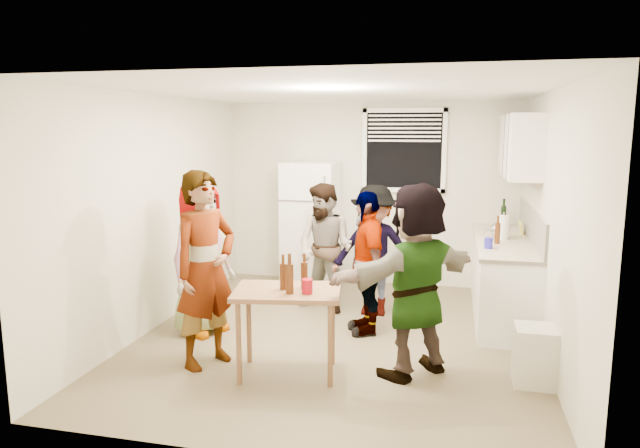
% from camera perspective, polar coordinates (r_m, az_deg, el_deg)
% --- Properties ---
extents(room, '(4.00, 4.50, 2.50)m').
position_cam_1_polar(room, '(6.03, 1.76, -11.31)').
color(room, beige).
rests_on(room, ground).
extents(window, '(1.12, 0.10, 1.06)m').
position_cam_1_polar(window, '(7.76, 8.38, 7.28)').
color(window, white).
rests_on(window, room).
extents(refrigerator, '(0.70, 0.70, 1.70)m').
position_cam_1_polar(refrigerator, '(7.74, -0.90, -0.08)').
color(refrigerator, white).
rests_on(refrigerator, ground).
extents(counter_lower, '(0.60, 2.20, 0.86)m').
position_cam_1_polar(counter_lower, '(6.91, 17.74, -5.27)').
color(counter_lower, white).
rests_on(counter_lower, ground).
extents(countertop, '(0.64, 2.22, 0.04)m').
position_cam_1_polar(countertop, '(6.82, 17.94, -1.61)').
color(countertop, beige).
rests_on(countertop, counter_lower).
extents(backsplash, '(0.03, 2.20, 0.36)m').
position_cam_1_polar(backsplash, '(6.81, 20.41, -0.05)').
color(backsplash, '#B9B3AA').
rests_on(backsplash, countertop).
extents(upper_cabinets, '(0.34, 1.60, 0.70)m').
position_cam_1_polar(upper_cabinets, '(6.91, 19.34, 7.40)').
color(upper_cabinets, white).
rests_on(upper_cabinets, room).
extents(kettle, '(0.30, 0.28, 0.21)m').
position_cam_1_polar(kettle, '(6.87, 17.49, -1.33)').
color(kettle, silver).
rests_on(kettle, countertop).
extents(paper_towel, '(0.13, 0.13, 0.27)m').
position_cam_1_polar(paper_towel, '(6.81, 17.78, -1.45)').
color(paper_towel, white).
rests_on(paper_towel, countertop).
extents(wine_bottle, '(0.07, 0.07, 0.27)m').
position_cam_1_polar(wine_bottle, '(7.67, 17.80, -0.25)').
color(wine_bottle, black).
rests_on(wine_bottle, countertop).
extents(beer_bottle_counter, '(0.06, 0.06, 0.23)m').
position_cam_1_polar(beer_bottle_counter, '(6.53, 17.27, -1.88)').
color(beer_bottle_counter, '#47230C').
rests_on(beer_bottle_counter, countertop).
extents(blue_cup, '(0.09, 0.09, 0.12)m').
position_cam_1_polar(blue_cup, '(6.24, 16.47, -2.37)').
color(blue_cup, '#2521B0').
rests_on(blue_cup, countertop).
extents(picture_frame, '(0.02, 0.18, 0.15)m').
position_cam_1_polar(picture_frame, '(7.21, 19.46, -0.34)').
color(picture_frame, gold).
rests_on(picture_frame, countertop).
extents(trash_bin, '(0.34, 0.34, 0.50)m').
position_cam_1_polar(trash_bin, '(5.26, 20.68, -12.21)').
color(trash_bin, beige).
rests_on(trash_bin, ground).
extents(serving_table, '(1.00, 0.75, 0.77)m').
position_cam_1_polar(serving_table, '(5.23, -3.23, -14.70)').
color(serving_table, brown).
rests_on(serving_table, ground).
extents(beer_bottle_table, '(0.07, 0.07, 0.26)m').
position_cam_1_polar(beer_bottle_table, '(4.85, -3.04, -6.95)').
color(beer_bottle_table, '#47230C').
rests_on(beer_bottle_table, serving_table).
extents(red_cup, '(0.09, 0.09, 0.12)m').
position_cam_1_polar(red_cup, '(4.85, -1.28, -6.95)').
color(red_cup, maroon).
rests_on(red_cup, serving_table).
extents(guest_grey, '(1.78, 1.34, 0.51)m').
position_cam_1_polar(guest_grey, '(6.33, -11.59, -10.48)').
color(guest_grey, '#979797').
rests_on(guest_grey, ground).
extents(guest_stripe, '(1.88, 1.41, 0.43)m').
position_cam_1_polar(guest_stripe, '(5.53, -11.06, -13.49)').
color(guest_stripe, '#141933').
rests_on(guest_stripe, ground).
extents(guest_back_left, '(1.24, 1.68, 0.58)m').
position_cam_1_polar(guest_back_left, '(6.87, 0.53, -8.65)').
color(guest_back_left, brown).
rests_on(guest_back_left, ground).
extents(guest_back_right, '(0.98, 1.52, 0.56)m').
position_cam_1_polar(guest_back_right, '(6.79, 5.36, -8.90)').
color(guest_back_right, '#414247').
rests_on(guest_back_right, ground).
extents(guest_black, '(1.73, 1.37, 0.37)m').
position_cam_1_polar(guest_black, '(6.21, 4.59, -10.67)').
color(guest_black, black).
rests_on(guest_black, ground).
extents(guest_orange, '(2.32, 2.32, 0.50)m').
position_cam_1_polar(guest_orange, '(5.30, 9.31, -14.48)').
color(guest_orange, '#D8954D').
rests_on(guest_orange, ground).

